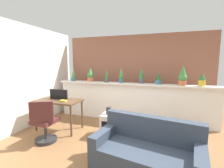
% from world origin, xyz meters
% --- Properties ---
extents(ground_plane, '(12.00, 12.00, 0.00)m').
position_xyz_m(ground_plane, '(0.00, 0.00, 0.00)').
color(ground_plane, brown).
extents(divider_wall, '(4.43, 0.16, 1.05)m').
position_xyz_m(divider_wall, '(0.00, 2.00, 0.53)').
color(divider_wall, white).
rests_on(divider_wall, ground).
extents(plant_shelf, '(4.43, 0.29, 0.04)m').
position_xyz_m(plant_shelf, '(0.00, 1.96, 1.07)').
color(plant_shelf, white).
rests_on(plant_shelf, divider_wall).
extents(brick_wall_behind, '(4.43, 0.10, 2.50)m').
position_xyz_m(brick_wall_behind, '(0.00, 2.60, 1.25)').
color(brick_wall_behind, '#935B47').
rests_on(brick_wall_behind, ground).
extents(side_wall_left, '(0.12, 4.40, 2.60)m').
position_xyz_m(side_wall_left, '(-2.46, 0.40, 1.30)').
color(side_wall_left, white).
rests_on(side_wall_left, ground).
extents(potted_plant_0, '(0.15, 0.15, 0.35)m').
position_xyz_m(potted_plant_0, '(-1.82, 1.93, 1.26)').
color(potted_plant_0, '#386B84').
rests_on(potted_plant_0, plant_shelf).
extents(potted_plant_1, '(0.20, 0.20, 0.41)m').
position_xyz_m(potted_plant_1, '(-1.25, 1.97, 1.29)').
color(potted_plant_1, '#C66B42').
rests_on(potted_plant_1, plant_shelf).
extents(potted_plant_2, '(0.15, 0.15, 0.36)m').
position_xyz_m(potted_plant_2, '(-0.72, 1.93, 1.25)').
color(potted_plant_2, '#4C4C51').
rests_on(potted_plant_2, plant_shelf).
extents(potted_plant_3, '(0.13, 0.13, 0.42)m').
position_xyz_m(potted_plant_3, '(-0.30, 1.97, 1.29)').
color(potted_plant_3, '#386B84').
rests_on(potted_plant_3, plant_shelf).
extents(potted_plant_4, '(0.15, 0.15, 0.43)m').
position_xyz_m(potted_plant_4, '(0.27, 2.00, 1.31)').
color(potted_plant_4, '#4C4C51').
rests_on(potted_plant_4, plant_shelf).
extents(potted_plant_5, '(0.15, 0.15, 0.31)m').
position_xyz_m(potted_plant_5, '(0.72, 1.97, 1.25)').
color(potted_plant_5, '#386B84').
rests_on(potted_plant_5, plant_shelf).
extents(potted_plant_6, '(0.21, 0.21, 0.50)m').
position_xyz_m(potted_plant_6, '(1.30, 1.92, 1.33)').
color(potted_plant_6, '#C66B42').
rests_on(potted_plant_6, plant_shelf).
extents(potted_plant_7, '(0.15, 0.15, 0.32)m').
position_xyz_m(potted_plant_7, '(1.73, 1.94, 1.25)').
color(potted_plant_7, gold).
rests_on(potted_plant_7, plant_shelf).
extents(desk, '(1.10, 0.60, 0.75)m').
position_xyz_m(desk, '(-1.57, 0.85, 0.67)').
color(desk, brown).
rests_on(desk, ground).
extents(tv_monitor, '(0.50, 0.04, 0.24)m').
position_xyz_m(tv_monitor, '(-1.63, 0.93, 0.87)').
color(tv_monitor, black).
rests_on(tv_monitor, desk).
extents(office_chair, '(0.52, 0.52, 0.91)m').
position_xyz_m(office_chair, '(-1.42, 0.17, 0.39)').
color(office_chair, '#262628').
rests_on(office_chair, ground).
extents(side_cube_shelf, '(0.40, 0.41, 0.50)m').
position_xyz_m(side_cube_shelf, '(-0.25, 0.93, 0.25)').
color(side_cube_shelf, silver).
rests_on(side_cube_shelf, ground).
extents(vase_on_shelf, '(0.11, 0.11, 0.16)m').
position_xyz_m(vase_on_shelf, '(-0.30, 0.93, 0.58)').
color(vase_on_shelf, '#2D2D33').
rests_on(vase_on_shelf, side_cube_shelf).
extents(book_on_desk, '(0.17, 0.11, 0.04)m').
position_xyz_m(book_on_desk, '(-1.35, 0.73, 0.77)').
color(book_on_desk, gold).
rests_on(book_on_desk, desk).
extents(couch, '(1.66, 1.00, 0.80)m').
position_xyz_m(couch, '(0.67, -0.06, 0.28)').
color(couch, '#333D4C').
rests_on(couch, ground).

